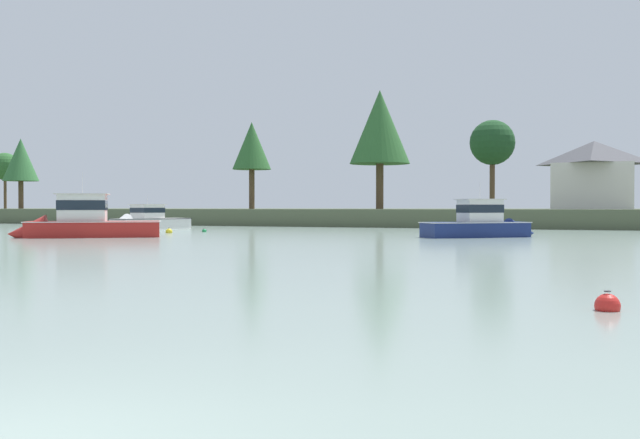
{
  "coord_description": "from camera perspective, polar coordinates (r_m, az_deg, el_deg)",
  "views": [
    {
      "loc": [
        4.67,
        -4.0,
        1.84
      ],
      "look_at": [
        -6.91,
        23.46,
        1.37
      ],
      "focal_mm": 41.75,
      "sensor_mm": 36.0,
      "label": 1
    }
  ],
  "objects": [
    {
      "name": "far_shore_bank",
      "position": [
        93.23,
        19.99,
        0.25
      ],
      "size": [
        210.62,
        55.86,
        1.69
      ],
      "primitive_type": "cube",
      "color": "#4C563D",
      "rests_on": "ground"
    },
    {
      "name": "cruiser_red",
      "position": [
        48.68,
        -18.09,
        -0.56
      ],
      "size": [
        9.0,
        7.32,
        5.0
      ],
      "color": "#B2231E",
      "rests_on": "ground"
    },
    {
      "name": "cruiser_navy",
      "position": [
        47.65,
        12.55,
        -0.66
      ],
      "size": [
        7.15,
        6.51,
        4.16
      ],
      "color": "navy",
      "rests_on": "ground"
    },
    {
      "name": "cruiser_white",
      "position": [
        65.05,
        -13.42,
        -0.33
      ],
      "size": [
        4.72,
        8.12,
        3.79
      ],
      "color": "white",
      "rests_on": "ground"
    },
    {
      "name": "mooring_buoy_green",
      "position": [
        56.98,
        -8.86,
        -0.88
      ],
      "size": [
        0.35,
        0.35,
        0.4
      ],
      "color": "#1E8C47",
      "rests_on": "ground"
    },
    {
      "name": "mooring_buoy_red",
      "position": [
        14.35,
        21.17,
        -6.21
      ],
      "size": [
        0.45,
        0.45,
        0.51
      ],
      "color": "red",
      "rests_on": "ground"
    },
    {
      "name": "mooring_buoy_yellow",
      "position": [
        55.05,
        -11.5,
        -0.93
      ],
      "size": [
        0.49,
        0.49,
        0.54
      ],
      "color": "yellow",
      "rests_on": "ground"
    },
    {
      "name": "shore_tree_right",
      "position": [
        93.95,
        13.08,
        5.72
      ],
      "size": [
        5.52,
        5.52,
        10.89
      ],
      "color": "brown",
      "rests_on": "far_shore_bank"
    },
    {
      "name": "shore_tree_center_right",
      "position": [
        87.03,
        -5.26,
        5.59
      ],
      "size": [
        4.5,
        4.5,
        10.1
      ],
      "color": "brown",
      "rests_on": "far_shore_bank"
    },
    {
      "name": "shore_tree_right_mid",
      "position": [
        81.35,
        4.61,
        7.04
      ],
      "size": [
        6.55,
        6.55,
        12.91
      ],
      "color": "brown",
      "rests_on": "far_shore_bank"
    },
    {
      "name": "shore_tree_center",
      "position": [
        118.17,
        -21.96,
        4.24
      ],
      "size": [
        5.13,
        5.13,
        10.35
      ],
      "color": "brown",
      "rests_on": "far_shore_bank"
    },
    {
      "name": "shore_tree_far_right",
      "position": [
        126.95,
        -23.0,
        3.74
      ],
      "size": [
        4.3,
        4.3,
        8.77
      ],
      "color": "brown",
      "rests_on": "far_shore_bank"
    },
    {
      "name": "cottage_hillside",
      "position": [
        84.07,
        20.26,
        3.3
      ],
      "size": [
        8.54,
        10.58,
        7.21
      ],
      "color": "silver",
      "rests_on": "far_shore_bank"
    }
  ]
}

